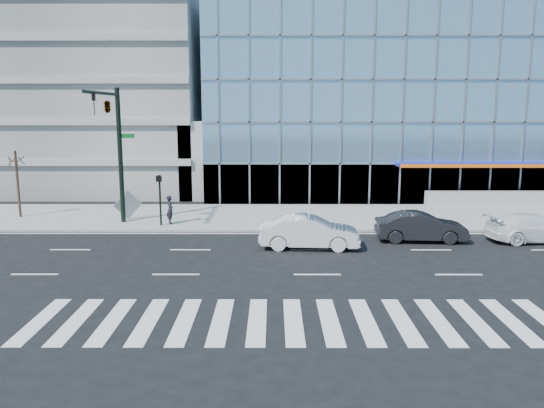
{
  "coord_description": "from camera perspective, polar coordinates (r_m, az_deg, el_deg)",
  "views": [
    {
      "loc": [
        -1.87,
        -25.56,
        6.91
      ],
      "look_at": [
        -1.94,
        3.0,
        1.79
      ],
      "focal_mm": 35.0,
      "sensor_mm": 36.0,
      "label": 1
    }
  ],
  "objects": [
    {
      "name": "ground",
      "position": [
        26.54,
        4.18,
        -4.95
      ],
      "size": [
        160.0,
        160.0,
        0.0
      ],
      "primitive_type": "plane",
      "color": "black",
      "rests_on": "ground"
    },
    {
      "name": "traffic_signal",
      "position": [
        31.49,
        -16.9,
        8.38
      ],
      "size": [
        1.14,
        5.74,
        8.0
      ],
      "color": "black",
      "rests_on": "sidewalk"
    },
    {
      "name": "ped_signal_post",
      "position": [
        31.58,
        -11.99,
        1.26
      ],
      "size": [
        0.3,
        0.33,
        3.0
      ],
      "color": "black",
      "rests_on": "sidewalk"
    },
    {
      "name": "tilted_panel",
      "position": [
        34.03,
        -15.26,
        -0.08
      ],
      "size": [
        1.54,
        1.1,
        1.84
      ],
      "primitive_type": "cube",
      "rotation": [
        0.0,
        0.81,
        0.61
      ],
      "color": "#A5A5A5",
      "rests_on": "sidewalk"
    },
    {
      "name": "white_sedan",
      "position": [
        26.7,
        4.03,
        -3.03
      ],
      "size": [
        5.09,
        2.05,
        1.65
      ],
      "primitive_type": "imported",
      "rotation": [
        0.0,
        0.0,
        1.51
      ],
      "color": "silver",
      "rests_on": "ground"
    },
    {
      "name": "white_suv",
      "position": [
        31.21,
        26.42,
        -2.32
      ],
      "size": [
        5.19,
        2.42,
        1.47
      ],
      "primitive_type": "imported",
      "rotation": [
        0.0,
        0.0,
        1.64
      ],
      "color": "white",
      "rests_on": "ground"
    },
    {
      "name": "ramp_block",
      "position": [
        43.93,
        -5.29,
        5.02
      ],
      "size": [
        6.0,
        8.0,
        6.0
      ],
      "primitive_type": "cube",
      "color": "gray",
      "rests_on": "ground"
    },
    {
      "name": "parking_garage",
      "position": [
        54.74,
        -19.72,
        12.83
      ],
      "size": [
        24.0,
        24.0,
        20.0
      ],
      "primitive_type": "cube",
      "color": "gray",
      "rests_on": "ground"
    },
    {
      "name": "sidewalk",
      "position": [
        34.3,
        3.25,
        -1.34
      ],
      "size": [
        120.0,
        8.0,
        0.15
      ],
      "primitive_type": "cube",
      "color": "gray",
      "rests_on": "ground"
    },
    {
      "name": "pedestrian",
      "position": [
        32.12,
        -10.9,
        -0.62
      ],
      "size": [
        0.61,
        0.73,
        1.7
      ],
      "primitive_type": "imported",
      "rotation": [
        0.0,
        0.0,
        1.96
      ],
      "color": "black",
      "rests_on": "sidewalk"
    },
    {
      "name": "dark_sedan",
      "position": [
        29.11,
        15.71,
        -2.38
      ],
      "size": [
        4.81,
        1.91,
        1.55
      ],
      "primitive_type": "imported",
      "rotation": [
        0.0,
        0.0,
        1.51
      ],
      "color": "black",
      "rests_on": "ground"
    },
    {
      "name": "theatre_building",
      "position": [
        53.95,
        17.53,
        10.33
      ],
      "size": [
        42.0,
        26.0,
        15.0
      ],
      "primitive_type": "cube",
      "color": "#7BACCE",
      "rests_on": "ground"
    },
    {
      "name": "tower_backdrop",
      "position": [
        101.07,
        -17.04,
        19.48
      ],
      "size": [
        14.0,
        14.0,
        48.0
      ],
      "primitive_type": "cube",
      "color": "gray",
      "rests_on": "ground"
    },
    {
      "name": "street_tree_near",
      "position": [
        36.92,
        -25.85,
        4.29
      ],
      "size": [
        1.1,
        1.1,
        4.23
      ],
      "color": "#332319",
      "rests_on": "sidewalk"
    }
  ]
}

